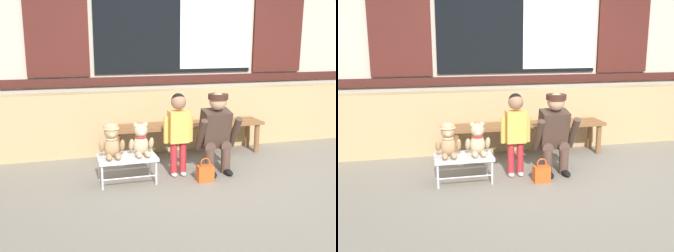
# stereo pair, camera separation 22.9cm
# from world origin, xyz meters

# --- Properties ---
(ground_plane) EXTENTS (60.00, 60.00, 0.00)m
(ground_plane) POSITION_xyz_m (0.00, 0.00, 0.00)
(ground_plane) COLOR gray
(brick_low_wall) EXTENTS (7.57, 0.25, 0.85)m
(brick_low_wall) POSITION_xyz_m (0.00, 1.43, 0.42)
(brick_low_wall) COLOR tan
(brick_low_wall) RESTS_ON ground
(shop_facade) EXTENTS (7.72, 0.26, 3.73)m
(shop_facade) POSITION_xyz_m (0.00, 1.94, 1.86)
(shop_facade) COLOR beige
(shop_facade) RESTS_ON ground
(wooden_bench_long) EXTENTS (2.10, 0.40, 0.44)m
(wooden_bench_long) POSITION_xyz_m (-0.07, 1.06, 0.37)
(wooden_bench_long) COLOR brown
(wooden_bench_long) RESTS_ON ground
(small_display_bench) EXTENTS (0.64, 0.36, 0.30)m
(small_display_bench) POSITION_xyz_m (-1.03, 0.26, 0.27)
(small_display_bench) COLOR silver
(small_display_bench) RESTS_ON ground
(teddy_bear_with_hat) EXTENTS (0.28, 0.27, 0.36)m
(teddy_bear_with_hat) POSITION_xyz_m (-1.19, 0.26, 0.47)
(teddy_bear_with_hat) COLOR tan
(teddy_bear_with_hat) RESTS_ON small_display_bench
(teddy_bear_plain) EXTENTS (0.28, 0.26, 0.36)m
(teddy_bear_plain) POSITION_xyz_m (-0.87, 0.26, 0.46)
(teddy_bear_plain) COLOR #CCB289
(teddy_bear_plain) RESTS_ON small_display_bench
(child_standing) EXTENTS (0.35, 0.18, 0.96)m
(child_standing) POSITION_xyz_m (-0.43, 0.31, 0.59)
(child_standing) COLOR #B7282D
(child_standing) RESTS_ON ground
(adult_crouching) EXTENTS (0.50, 0.49, 0.95)m
(adult_crouching) POSITION_xyz_m (0.05, 0.34, 0.48)
(adult_crouching) COLOR brown
(adult_crouching) RESTS_ON ground
(handbag_on_ground) EXTENTS (0.18, 0.11, 0.27)m
(handbag_on_ground) POSITION_xyz_m (-0.20, 0.05, 0.10)
(handbag_on_ground) COLOR #DB561E
(handbag_on_ground) RESTS_ON ground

